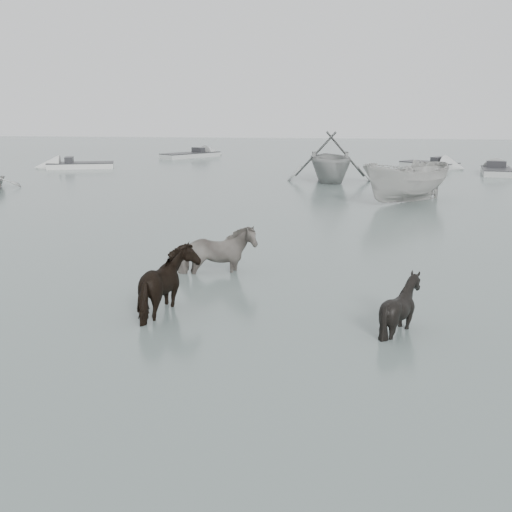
# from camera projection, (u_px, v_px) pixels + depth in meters

# --- Properties ---
(ground) EXTENTS (140.00, 140.00, 0.00)m
(ground) POSITION_uv_depth(u_px,v_px,m) (198.00, 316.00, 12.57)
(ground) COLOR #495754
(ground) RESTS_ON ground
(pony_pinto) EXTENTS (2.07, 1.45, 1.60)m
(pony_pinto) POSITION_uv_depth(u_px,v_px,m) (216.00, 242.00, 15.59)
(pony_pinto) COLOR black
(pony_pinto) RESTS_ON ground
(pony_dark) EXTENTS (1.77, 1.92, 1.59)m
(pony_dark) POSITION_uv_depth(u_px,v_px,m) (170.00, 274.00, 12.64)
(pony_dark) COLOR black
(pony_dark) RESTS_ON ground
(pony_black) EXTENTS (1.50, 1.42, 1.34)m
(pony_black) POSITION_uv_depth(u_px,v_px,m) (401.00, 295.00, 11.68)
(pony_black) COLOR black
(pony_black) RESTS_ON ground
(rowboat_trail) EXTENTS (5.29, 5.93, 2.84)m
(rowboat_trail) POSITION_uv_depth(u_px,v_px,m) (331.00, 155.00, 34.37)
(rowboat_trail) COLOR #949694
(rowboat_trail) RESTS_ON ground
(boat_small) EXTENTS (4.84, 4.84, 1.92)m
(boat_small) POSITION_uv_depth(u_px,v_px,m) (407.00, 180.00, 27.11)
(boat_small) COLOR #A8A8A4
(boat_small) RESTS_ON ground
(skiff_port) EXTENTS (2.32, 5.21, 0.75)m
(skiff_port) POSITION_uv_depth(u_px,v_px,m) (497.00, 168.00, 38.20)
(skiff_port) COLOR #9FA29F
(skiff_port) RESTS_ON ground
(skiff_outer) EXTENTS (6.05, 3.35, 0.75)m
(skiff_outer) POSITION_uv_depth(u_px,v_px,m) (80.00, 163.00, 41.97)
(skiff_outer) COLOR silver
(skiff_outer) RESTS_ON ground
(skiff_mid) EXTENTS (4.99, 4.30, 0.75)m
(skiff_mid) POSITION_uv_depth(u_px,v_px,m) (429.00, 162.00, 42.28)
(skiff_mid) COLOR #A2A5A2
(skiff_mid) RESTS_ON ground
(skiff_far) EXTENTS (5.42, 6.45, 0.75)m
(skiff_far) POSITION_uv_depth(u_px,v_px,m) (190.00, 153.00, 50.60)
(skiff_far) COLOR #ACAFAC
(skiff_far) RESTS_ON ground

